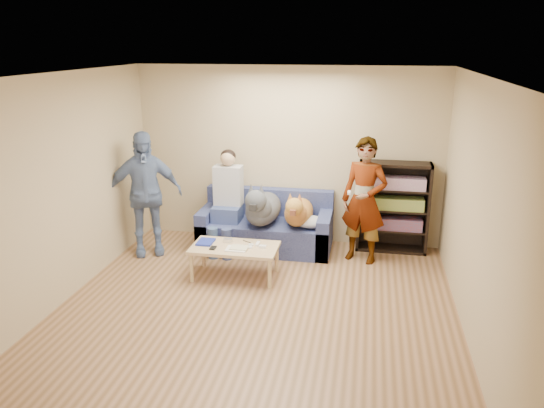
% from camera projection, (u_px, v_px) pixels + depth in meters
% --- Properties ---
extents(ground, '(5.00, 5.00, 0.00)m').
position_uv_depth(ground, '(252.00, 318.00, 5.84)').
color(ground, brown).
rests_on(ground, ground).
extents(ceiling, '(5.00, 5.00, 0.00)m').
position_uv_depth(ceiling, '(249.00, 76.00, 5.07)').
color(ceiling, white).
rests_on(ceiling, ground).
extents(wall_back, '(4.50, 0.00, 4.50)m').
position_uv_depth(wall_back, '(288.00, 156.00, 7.81)').
color(wall_back, tan).
rests_on(wall_back, ground).
extents(wall_front, '(4.50, 0.00, 4.50)m').
position_uv_depth(wall_front, '(157.00, 330.00, 3.11)').
color(wall_front, tan).
rests_on(wall_front, ground).
extents(wall_left, '(0.00, 5.00, 5.00)m').
position_uv_depth(wall_left, '(52.00, 194.00, 5.85)').
color(wall_left, tan).
rests_on(wall_left, ground).
extents(wall_right, '(0.00, 5.00, 5.00)m').
position_uv_depth(wall_right, '(480.00, 218.00, 5.07)').
color(wall_right, tan).
rests_on(wall_right, ground).
extents(blanket, '(0.44, 0.37, 0.15)m').
position_uv_depth(blanket, '(310.00, 222.00, 7.40)').
color(blanket, '#B3B2B7').
rests_on(blanket, sofa).
extents(person_standing_right, '(0.73, 0.60, 1.72)m').
position_uv_depth(person_standing_right, '(364.00, 201.00, 7.14)').
color(person_standing_right, gray).
rests_on(person_standing_right, ground).
extents(person_standing_left, '(1.12, 0.85, 1.77)m').
position_uv_depth(person_standing_left, '(144.00, 194.00, 7.38)').
color(person_standing_left, '#6B87AC').
rests_on(person_standing_left, ground).
extents(held_controller, '(0.04, 0.12, 0.03)m').
position_uv_depth(held_controller, '(349.00, 192.00, 6.94)').
color(held_controller, white).
rests_on(held_controller, person_standing_right).
extents(notebook_blue, '(0.20, 0.26, 0.03)m').
position_uv_depth(notebook_blue, '(206.00, 242.00, 6.85)').
color(notebook_blue, '#1C2C9C').
rests_on(notebook_blue, coffee_table).
extents(papers, '(0.26, 0.20, 0.02)m').
position_uv_depth(papers, '(237.00, 249.00, 6.63)').
color(papers, white).
rests_on(papers, coffee_table).
extents(magazine, '(0.22, 0.17, 0.01)m').
position_uv_depth(magazine, '(239.00, 248.00, 6.64)').
color(magazine, beige).
rests_on(magazine, coffee_table).
extents(camera_silver, '(0.11, 0.06, 0.05)m').
position_uv_depth(camera_silver, '(228.00, 241.00, 6.87)').
color(camera_silver, silver).
rests_on(camera_silver, coffee_table).
extents(controller_a, '(0.04, 0.13, 0.03)m').
position_uv_depth(controller_a, '(258.00, 244.00, 6.78)').
color(controller_a, white).
rests_on(controller_a, coffee_table).
extents(controller_b, '(0.09, 0.06, 0.03)m').
position_uv_depth(controller_b, '(263.00, 247.00, 6.69)').
color(controller_b, white).
rests_on(controller_b, coffee_table).
extents(headphone_cup_a, '(0.07, 0.07, 0.02)m').
position_uv_depth(headphone_cup_a, '(250.00, 247.00, 6.68)').
color(headphone_cup_a, white).
rests_on(headphone_cup_a, coffee_table).
extents(headphone_cup_b, '(0.07, 0.07, 0.02)m').
position_uv_depth(headphone_cup_b, '(251.00, 245.00, 6.76)').
color(headphone_cup_b, silver).
rests_on(headphone_cup_b, coffee_table).
extents(pen_orange, '(0.13, 0.06, 0.01)m').
position_uv_depth(pen_orange, '(230.00, 251.00, 6.59)').
color(pen_orange, '#D9511E').
rests_on(pen_orange, coffee_table).
extents(pen_black, '(0.13, 0.08, 0.01)m').
position_uv_depth(pen_black, '(247.00, 242.00, 6.89)').
color(pen_black, black).
rests_on(pen_black, coffee_table).
extents(wallet, '(0.07, 0.12, 0.02)m').
position_uv_depth(wallet, '(213.00, 248.00, 6.67)').
color(wallet, black).
rests_on(wallet, coffee_table).
extents(sofa, '(1.90, 0.85, 0.82)m').
position_uv_depth(sofa, '(266.00, 229.00, 7.77)').
color(sofa, '#515B93').
rests_on(sofa, ground).
extents(person_seated, '(0.40, 0.73, 1.47)m').
position_uv_depth(person_seated, '(227.00, 197.00, 7.60)').
color(person_seated, '#394B7F').
rests_on(person_seated, sofa).
extents(dog_gray, '(0.48, 1.28, 0.70)m').
position_uv_depth(dog_gray, '(262.00, 208.00, 7.46)').
color(dog_gray, '#4D4E57').
rests_on(dog_gray, sofa).
extents(dog_tan, '(0.40, 1.16, 0.58)m').
position_uv_depth(dog_tan, '(298.00, 212.00, 7.43)').
color(dog_tan, '#BB8839').
rests_on(dog_tan, sofa).
extents(coffee_table, '(1.10, 0.60, 0.42)m').
position_uv_depth(coffee_table, '(235.00, 250.00, 6.75)').
color(coffee_table, '#D6AA84').
rests_on(coffee_table, ground).
extents(bookshelf, '(1.00, 0.34, 1.30)m').
position_uv_depth(bookshelf, '(393.00, 205.00, 7.56)').
color(bookshelf, black).
rests_on(bookshelf, ground).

